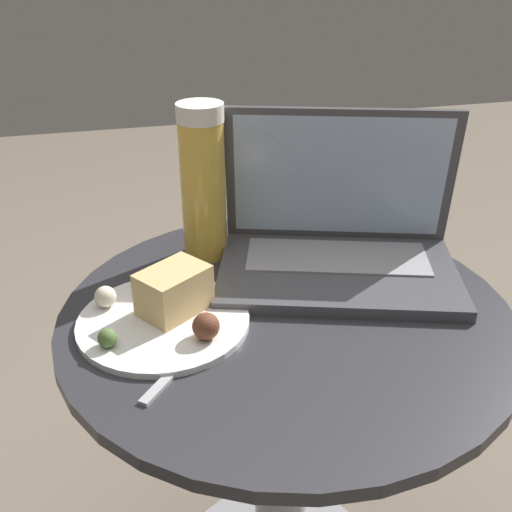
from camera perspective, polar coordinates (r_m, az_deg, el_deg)
The scene contains 5 objects.
table at distance 0.94m, azimuth 2.62°, elevation -14.59°, with size 0.62×0.62×0.58m.
laptop at distance 0.91m, azimuth 7.83°, elevation 1.58°, with size 0.40×0.32×0.23m.
beer_glass at distance 0.92m, azimuth -5.07°, elevation 6.96°, with size 0.07×0.07×0.24m.
snack_plate at distance 0.80m, azimuth -8.49°, elevation -5.03°, with size 0.23×0.23×0.07m.
fork at distance 0.75m, azimuth -5.94°, elevation -8.98°, with size 0.13×0.15×0.00m.
Camera 1 is at (-0.21, -0.66, 1.03)m, focal length 42.00 mm.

